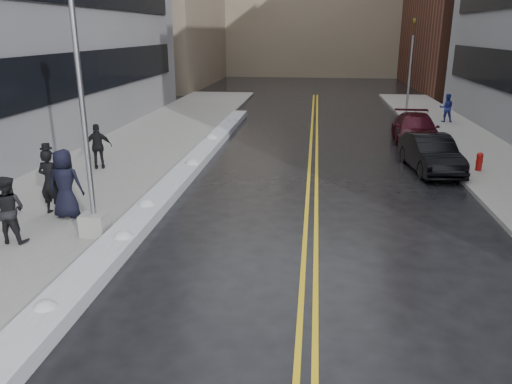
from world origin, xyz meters
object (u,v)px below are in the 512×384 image
(pedestrian_fedora, at_px, (50,182))
(pedestrian_d, at_px, (98,146))
(fire_hydrant, at_px, (479,161))
(traffic_signal, at_px, (411,64))
(car_maroon, at_px, (416,130))
(car_black, at_px, (431,153))
(lamppost, at_px, (87,148))
(pedestrian_c, at_px, (65,184))
(pedestrian_east, at_px, (446,108))
(pedestrian_b, at_px, (9,210))

(pedestrian_fedora, distance_m, pedestrian_d, 5.16)
(pedestrian_fedora, bearing_deg, fire_hydrant, -147.91)
(traffic_signal, xyz_separation_m, car_maroon, (-1.00, -8.72, -2.67))
(car_black, bearing_deg, lamppost, -147.47)
(pedestrian_fedora, relative_size, pedestrian_d, 1.10)
(pedestrian_fedora, distance_m, pedestrian_c, 0.62)
(fire_hydrant, bearing_deg, pedestrian_c, -153.51)
(traffic_signal, distance_m, pedestrian_east, 4.08)
(pedestrian_fedora, bearing_deg, pedestrian_c, 165.62)
(pedestrian_c, height_order, car_maroon, pedestrian_c)
(pedestrian_fedora, xyz_separation_m, pedestrian_d, (-0.74, 5.10, -0.09))
(pedestrian_b, distance_m, pedestrian_d, 7.30)
(traffic_signal, relative_size, pedestrian_fedora, 3.02)
(pedestrian_d, xyz_separation_m, car_black, (13.16, 1.72, -0.33))
(fire_hydrant, height_order, pedestrian_fedora, pedestrian_fedora)
(lamppost, xyz_separation_m, pedestrian_fedora, (-1.94, 1.42, -1.39))
(car_maroon, bearing_deg, pedestrian_fedora, -133.79)
(traffic_signal, xyz_separation_m, car_black, (-1.32, -13.75, -2.68))
(car_maroon, bearing_deg, pedestrian_b, -128.99)
(pedestrian_d, bearing_deg, pedestrian_c, 82.56)
(lamppost, height_order, traffic_signal, lamppost)
(fire_hydrant, bearing_deg, pedestrian_fedora, -155.20)
(pedestrian_c, bearing_deg, car_maroon, -138.12)
(traffic_signal, xyz_separation_m, pedestrian_d, (-14.48, -15.48, -2.35))
(pedestrian_b, distance_m, car_black, 15.32)
(pedestrian_b, relative_size, pedestrian_east, 1.06)
(fire_hydrant, xyz_separation_m, pedestrian_fedora, (-14.24, -6.58, 0.60))
(lamppost, relative_size, pedestrian_east, 4.54)
(pedestrian_c, relative_size, car_black, 0.46)
(lamppost, distance_m, pedestrian_c, 2.26)
(lamppost, bearing_deg, traffic_signal, 61.79)
(lamppost, height_order, pedestrian_fedora, lamppost)
(traffic_signal, height_order, pedestrian_east, traffic_signal)
(fire_hydrant, height_order, pedestrian_b, pedestrian_b)
(pedestrian_fedora, height_order, pedestrian_east, pedestrian_fedora)
(pedestrian_c, bearing_deg, pedestrian_b, 70.59)
(pedestrian_fedora, xyz_separation_m, pedestrian_b, (0.01, -2.15, -0.11))
(lamppost, height_order, car_black, lamppost)
(lamppost, relative_size, car_maroon, 1.51)
(traffic_signal, relative_size, car_maroon, 1.18)
(pedestrian_d, distance_m, car_black, 13.28)
(fire_hydrant, distance_m, pedestrian_c, 15.28)
(fire_hydrant, relative_size, pedestrian_east, 0.43)
(lamppost, bearing_deg, pedestrian_b, -159.19)
(lamppost, relative_size, car_black, 1.73)
(car_black, bearing_deg, pedestrian_fedora, -156.88)
(lamppost, height_order, car_maroon, lamppost)
(traffic_signal, bearing_deg, pedestrian_east, -55.63)
(lamppost, xyz_separation_m, pedestrian_d, (-2.68, 6.52, -1.48))
(lamppost, height_order, pedestrian_d, lamppost)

